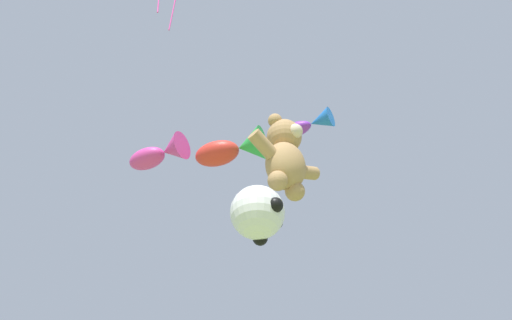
# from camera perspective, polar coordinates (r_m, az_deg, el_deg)

# --- Properties ---
(teddy_bear_kite) EXTENTS (2.04, 0.90, 2.07)m
(teddy_bear_kite) POSITION_cam_1_polar(r_m,az_deg,el_deg) (12.31, 2.96, 0.37)
(teddy_bear_kite) COLOR tan
(soccer_ball_kite) EXTENTS (1.14, 1.14, 1.05)m
(soccer_ball_kite) POSITION_cam_1_polar(r_m,az_deg,el_deg) (10.72, 0.19, -5.31)
(soccer_ball_kite) COLOR white
(fish_kite_violet) EXTENTS (0.90, 1.61, 0.52)m
(fish_kite_violet) POSITION_cam_1_polar(r_m,az_deg,el_deg) (14.45, 5.10, 3.46)
(fish_kite_violet) COLOR purple
(fish_kite_crimson) EXTENTS (1.58, 2.08, 0.92)m
(fish_kite_crimson) POSITION_cam_1_polar(r_m,az_deg,el_deg) (15.07, -2.25, 1.06)
(fish_kite_crimson) COLOR red
(fish_kite_magenta) EXTENTS (1.22, 1.88, 0.81)m
(fish_kite_magenta) POSITION_cam_1_polar(r_m,az_deg,el_deg) (15.90, -9.60, 0.62)
(fish_kite_magenta) COLOR #E53F9E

